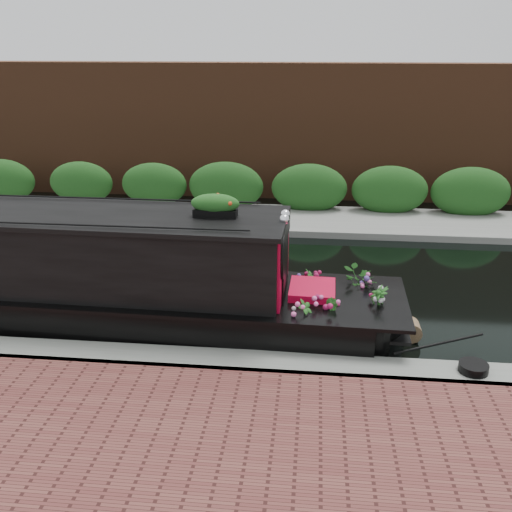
# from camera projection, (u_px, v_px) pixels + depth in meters

# --- Properties ---
(ground) EXTENTS (80.00, 80.00, 0.00)m
(ground) POSITION_uv_depth(u_px,v_px,m) (196.00, 282.00, 11.60)
(ground) COLOR black
(ground) RESTS_ON ground
(near_bank_coping) EXTENTS (40.00, 0.60, 0.50)m
(near_bank_coping) POSITION_uv_depth(u_px,v_px,m) (152.00, 369.00, 8.53)
(near_bank_coping) COLOR slate
(near_bank_coping) RESTS_ON ground
(far_bank_path) EXTENTS (40.00, 2.40, 0.34)m
(far_bank_path) POSITION_uv_depth(u_px,v_px,m) (228.00, 221.00, 15.51)
(far_bank_path) COLOR gray
(far_bank_path) RESTS_ON ground
(far_hedge) EXTENTS (40.00, 1.10, 2.80)m
(far_hedge) POSITION_uv_depth(u_px,v_px,m) (232.00, 212.00, 16.34)
(far_hedge) COLOR #1D4B19
(far_hedge) RESTS_ON ground
(far_brick_wall) EXTENTS (40.00, 1.00, 8.00)m
(far_brick_wall) POSITION_uv_depth(u_px,v_px,m) (242.00, 193.00, 18.29)
(far_brick_wall) COLOR #55301C
(far_brick_wall) RESTS_ON ground
(narrowboat) EXTENTS (11.08, 2.23, 2.58)m
(narrowboat) POSITION_uv_depth(u_px,v_px,m) (62.00, 281.00, 9.71)
(narrowboat) COLOR black
(narrowboat) RESTS_ON ground
(rope_fender) EXTENTS (0.33, 0.34, 0.33)m
(rope_fender) POSITION_uv_depth(u_px,v_px,m) (411.00, 330.00, 9.35)
(rope_fender) COLOR brown
(rope_fender) RESTS_ON ground
(coiled_mooring_rope) EXTENTS (0.41, 0.41, 0.12)m
(coiled_mooring_rope) POSITION_uv_depth(u_px,v_px,m) (473.00, 368.00, 8.00)
(coiled_mooring_rope) COLOR black
(coiled_mooring_rope) RESTS_ON near_bank_coping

